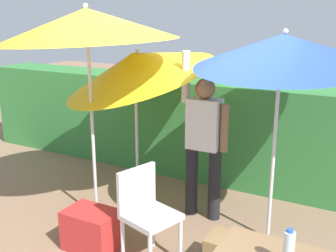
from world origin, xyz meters
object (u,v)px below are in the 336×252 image
chair_plastic (146,209)px  bottle_water (289,248)px  umbrella_yellow (87,25)px  umbrella_orange (283,50)px  umbrella_rainbow (136,66)px  person_vendor (204,138)px  cooler_box (92,230)px

chair_plastic → bottle_water: size_ratio=3.71×
umbrella_yellow → umbrella_orange: bearing=14.6°
umbrella_rainbow → person_vendor: 1.19m
umbrella_orange → cooler_box: umbrella_orange is taller
umbrella_rainbow → umbrella_orange: (1.75, -0.23, 0.27)m
cooler_box → bottle_water: bottle_water is taller
umbrella_rainbow → cooler_box: umbrella_rainbow is taller
person_vendor → cooler_box: person_vendor is taller
umbrella_orange → cooler_box: size_ratio=4.19×
umbrella_orange → umbrella_yellow: umbrella_yellow is taller
umbrella_yellow → umbrella_rainbow: bearing=80.6°
umbrella_rainbow → bottle_water: 2.97m
cooler_box → bottle_water: (1.99, -0.54, 0.69)m
bottle_water → umbrella_yellow: bearing=155.6°
umbrella_rainbow → person_vendor: umbrella_rainbow is taller
umbrella_yellow → cooler_box: umbrella_yellow is taller
person_vendor → bottle_water: 2.13m
umbrella_yellow → bottle_water: (2.36, -1.07, -1.26)m
umbrella_orange → cooler_box: bearing=-145.8°
umbrella_rainbow → bottle_water: bearing=-38.6°
umbrella_orange → person_vendor: 1.30m
umbrella_rainbow → bottle_water: (2.24, -1.79, -0.77)m
chair_plastic → cooler_box: (-0.57, -0.11, -0.31)m
umbrella_rainbow → chair_plastic: 1.82m
umbrella_yellow → person_vendor: 1.72m
umbrella_yellow → chair_plastic: size_ratio=2.66×
cooler_box → bottle_water: size_ratio=2.16×
umbrella_yellow → chair_plastic: bearing=-24.4°
umbrella_rainbow → umbrella_orange: umbrella_rainbow is taller
umbrella_yellow → chair_plastic: umbrella_yellow is taller
umbrella_orange → bottle_water: 1.94m
umbrella_yellow → person_vendor: size_ratio=1.26×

